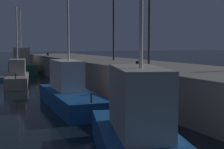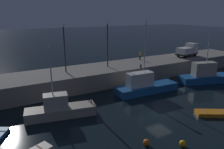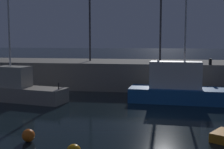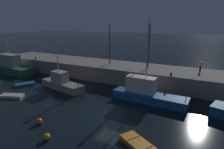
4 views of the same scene
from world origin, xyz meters
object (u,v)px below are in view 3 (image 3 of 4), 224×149
(mooring_buoy_mid, at_px, (28,135))
(bollard_west, at_px, (210,62))
(fishing_boat_orange, at_px, (187,89))
(lamp_post_west, at_px, (90,19))
(fishing_boat_blue, at_px, (18,89))
(lamp_post_east, at_px, (161,17))

(mooring_buoy_mid, distance_m, bollard_west, 18.54)
(fishing_boat_orange, bearing_deg, lamp_post_west, 141.08)
(fishing_boat_blue, relative_size, mooring_buoy_mid, 13.19)
(fishing_boat_blue, relative_size, lamp_post_east, 1.07)
(mooring_buoy_mid, height_order, lamp_post_east, lamp_post_east)
(fishing_boat_orange, relative_size, mooring_buoy_mid, 17.32)
(fishing_boat_blue, distance_m, mooring_buoy_mid, 10.79)
(mooring_buoy_mid, xyz_separation_m, bollard_west, (10.50, 15.05, 2.62))
(fishing_boat_orange, distance_m, lamp_post_west, 13.68)
(fishing_boat_blue, distance_m, fishing_boat_orange, 13.48)
(fishing_boat_orange, xyz_separation_m, lamp_post_west, (-9.59, 7.74, 5.93))
(bollard_west, bearing_deg, fishing_boat_orange, -118.89)
(mooring_buoy_mid, height_order, bollard_west, bollard_west)
(fishing_boat_orange, height_order, mooring_buoy_mid, fishing_boat_orange)
(fishing_boat_blue, xyz_separation_m, lamp_post_east, (11.20, 9.11, 6.18))
(mooring_buoy_mid, relative_size, bollard_west, 1.13)
(fishing_boat_orange, height_order, lamp_post_east, fishing_boat_orange)
(lamp_post_east, bearing_deg, fishing_boat_blue, -140.85)
(lamp_post_east, bearing_deg, bollard_west, -38.15)
(lamp_post_west, bearing_deg, fishing_boat_blue, -112.41)
(fishing_boat_blue, bearing_deg, bollard_west, 19.68)
(fishing_boat_blue, bearing_deg, lamp_post_west, 67.59)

